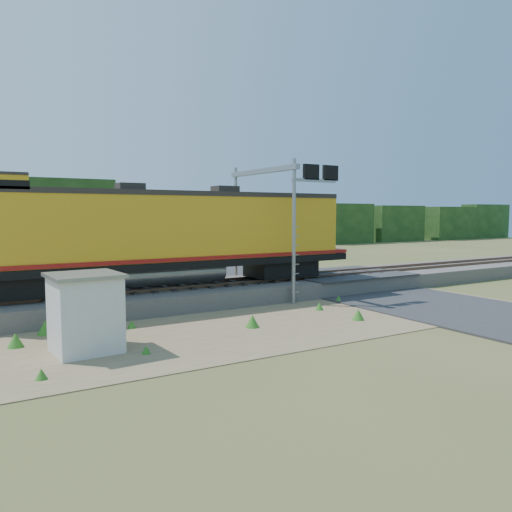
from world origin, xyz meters
TOP-DOWN VIEW (x-y plane):
  - ground at (0.00, 0.00)m, footprint 140.00×140.00m
  - ballast at (0.00, 6.00)m, footprint 70.00×5.00m
  - rails at (0.00, 6.00)m, footprint 70.00×1.54m
  - dirt_shoulder at (-2.00, 0.50)m, footprint 26.00×8.00m
  - road at (7.00, 0.74)m, footprint 7.00×66.00m
  - tree_line_north at (0.00, 38.00)m, footprint 130.00×3.00m
  - weed_clumps at (-3.50, 0.10)m, footprint 15.00×6.20m
  - locomotive at (-3.63, 6.00)m, footprint 18.77×2.86m
  - shed at (-8.56, -0.05)m, footprint 2.20×2.20m
  - signal_gantry at (1.93, 5.34)m, footprint 2.69×6.20m

SIDE VIEW (x-z plane):
  - ground at x=0.00m, z-range 0.00..0.00m
  - weed_clumps at x=-3.50m, z-range -0.28..0.28m
  - dirt_shoulder at x=-2.00m, z-range 0.00..0.03m
  - road at x=7.00m, z-range -0.34..0.52m
  - ballast at x=0.00m, z-range 0.00..0.80m
  - rails at x=0.00m, z-range 0.80..0.96m
  - shed at x=-8.56m, z-range 0.02..2.47m
  - tree_line_north at x=0.00m, z-range -0.18..6.32m
  - locomotive at x=-3.63m, z-range 0.93..5.77m
  - signal_gantry at x=1.93m, z-range 1.72..8.51m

